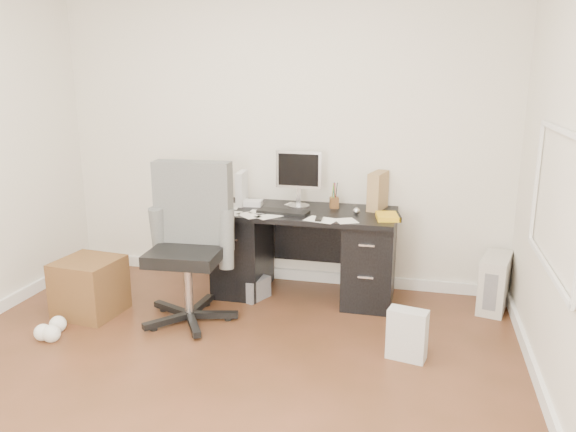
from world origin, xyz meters
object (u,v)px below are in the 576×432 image
Objects in this scene: lcd_monitor at (299,179)px; wicker_basket at (90,287)px; pc_tower at (495,283)px; keyboard at (283,212)px; office_chair at (186,246)px; desk at (305,251)px.

lcd_monitor is 1.90m from wicker_basket.
lcd_monitor is at bearing -167.04° from pc_tower.
wicker_basket is (-1.49, -0.88, -0.77)m from lcd_monitor.
keyboard is at bearing -106.37° from lcd_monitor.
lcd_monitor is at bearing 30.53° from wicker_basket.
keyboard is 0.35× the size of office_chair.
wicker_basket is at bearing -153.82° from desk.
office_chair is 2.72× the size of pc_tower.
lcd_monitor is 1.10× the size of pc_tower.
desk is 3.37× the size of pc_tower.
office_chair reaches higher than wicker_basket.
office_chair reaches higher than pc_tower.
desk is 1.24× the size of office_chair.
desk is at bearing 39.64° from office_chair.
lcd_monitor is (-0.08, 0.11, 0.60)m from desk.
pc_tower is at bearing -0.16° from lcd_monitor.
wicker_basket reaches higher than pc_tower.
office_chair is at bearing -147.00° from pc_tower.
lcd_monitor is at bearing 46.75° from office_chair.
wicker_basket is at bearing -179.54° from office_chair.
desk is 1.56m from pc_tower.
keyboard reaches higher than pc_tower.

